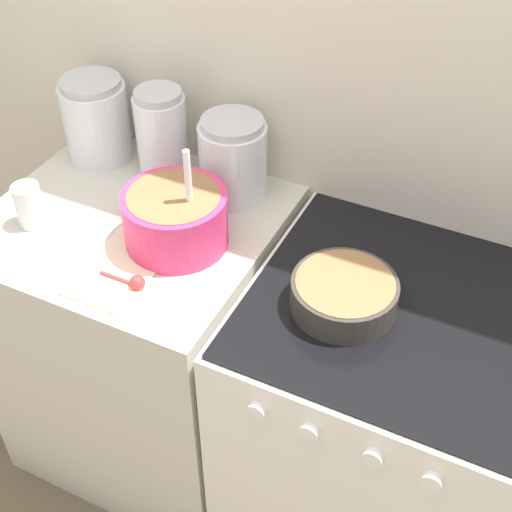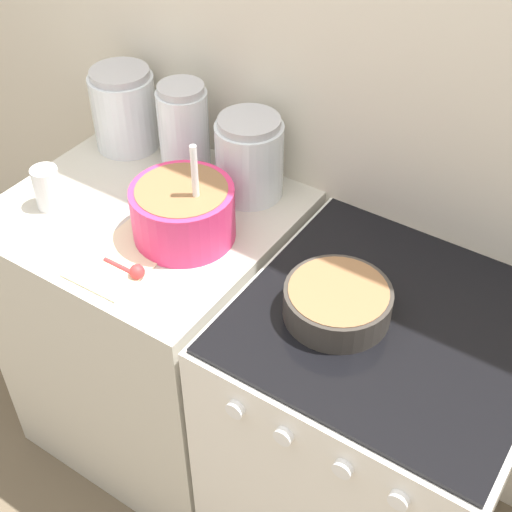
{
  "view_description": "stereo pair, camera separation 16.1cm",
  "coord_description": "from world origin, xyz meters",
  "px_view_note": "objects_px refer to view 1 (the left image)",
  "views": [
    {
      "loc": [
        0.55,
        -0.8,
        2.01
      ],
      "look_at": [
        0.02,
        0.29,
        0.95
      ],
      "focal_mm": 50.0,
      "sensor_mm": 36.0,
      "label": 1
    },
    {
      "loc": [
        0.69,
        -0.72,
        2.01
      ],
      "look_at": [
        0.02,
        0.29,
        0.95
      ],
      "focal_mm": 50.0,
      "sensor_mm": 36.0,
      "label": 2
    }
  ],
  "objects_px": {
    "stove": "(375,427)",
    "storage_jar_middle": "(162,140)",
    "tin_can": "(29,205)",
    "mixing_bowl": "(175,216)",
    "baking_pan": "(344,294)",
    "storage_jar_left": "(97,124)",
    "storage_jar_right": "(233,163)"
  },
  "relations": [
    {
      "from": "stove",
      "to": "storage_jar_middle",
      "type": "xyz_separation_m",
      "value": [
        -0.72,
        0.21,
        0.55
      ]
    },
    {
      "from": "storage_jar_middle",
      "to": "tin_can",
      "type": "height_order",
      "value": "storage_jar_middle"
    },
    {
      "from": "mixing_bowl",
      "to": "stove",
      "type": "bearing_deg",
      "value": 2.26
    },
    {
      "from": "baking_pan",
      "to": "storage_jar_middle",
      "type": "relative_size",
      "value": 0.94
    },
    {
      "from": "tin_can",
      "to": "mixing_bowl",
      "type": "bearing_deg",
      "value": 15.0
    },
    {
      "from": "storage_jar_middle",
      "to": "tin_can",
      "type": "relative_size",
      "value": 2.2
    },
    {
      "from": "stove",
      "to": "storage_jar_middle",
      "type": "distance_m",
      "value": 0.94
    },
    {
      "from": "baking_pan",
      "to": "storage_jar_middle",
      "type": "xyz_separation_m",
      "value": [
        -0.62,
        0.27,
        0.07
      ]
    },
    {
      "from": "storage_jar_left",
      "to": "storage_jar_right",
      "type": "distance_m",
      "value": 0.42
    },
    {
      "from": "baking_pan",
      "to": "tin_can",
      "type": "xyz_separation_m",
      "value": [
        -0.8,
        -0.06,
        0.02
      ]
    },
    {
      "from": "tin_can",
      "to": "stove",
      "type": "bearing_deg",
      "value": 7.42
    },
    {
      "from": "stove",
      "to": "tin_can",
      "type": "bearing_deg",
      "value": -172.58
    },
    {
      "from": "baking_pan",
      "to": "storage_jar_middle",
      "type": "height_order",
      "value": "storage_jar_middle"
    },
    {
      "from": "baking_pan",
      "to": "storage_jar_left",
      "type": "relative_size",
      "value": 1.01
    },
    {
      "from": "storage_jar_right",
      "to": "tin_can",
      "type": "xyz_separation_m",
      "value": [
        -0.39,
        -0.33,
        -0.04
      ]
    },
    {
      "from": "storage_jar_left",
      "to": "tin_can",
      "type": "height_order",
      "value": "storage_jar_left"
    },
    {
      "from": "baking_pan",
      "to": "storage_jar_middle",
      "type": "distance_m",
      "value": 0.67
    },
    {
      "from": "stove",
      "to": "storage_jar_middle",
      "type": "bearing_deg",
      "value": 163.51
    },
    {
      "from": "mixing_bowl",
      "to": "baking_pan",
      "type": "distance_m",
      "value": 0.44
    },
    {
      "from": "stove",
      "to": "mixing_bowl",
      "type": "xyz_separation_m",
      "value": [
        -0.55,
        -0.02,
        0.53
      ]
    },
    {
      "from": "storage_jar_left",
      "to": "storage_jar_right",
      "type": "xyz_separation_m",
      "value": [
        0.42,
        0.0,
        -0.01
      ]
    },
    {
      "from": "stove",
      "to": "tin_can",
      "type": "relative_size",
      "value": 7.94
    },
    {
      "from": "tin_can",
      "to": "storage_jar_left",
      "type": "bearing_deg",
      "value": 94.87
    },
    {
      "from": "mixing_bowl",
      "to": "storage_jar_right",
      "type": "relative_size",
      "value": 1.24
    },
    {
      "from": "storage_jar_right",
      "to": "tin_can",
      "type": "relative_size",
      "value": 1.94
    },
    {
      "from": "mixing_bowl",
      "to": "storage_jar_right",
      "type": "distance_m",
      "value": 0.24
    },
    {
      "from": "mixing_bowl",
      "to": "storage_jar_middle",
      "type": "xyz_separation_m",
      "value": [
        -0.18,
        0.24,
        0.03
      ]
    },
    {
      "from": "storage_jar_left",
      "to": "storage_jar_right",
      "type": "bearing_deg",
      "value": 0.0
    },
    {
      "from": "mixing_bowl",
      "to": "storage_jar_left",
      "type": "bearing_deg",
      "value": 148.68
    },
    {
      "from": "storage_jar_left",
      "to": "tin_can",
      "type": "xyz_separation_m",
      "value": [
        0.03,
        -0.33,
        -0.04
      ]
    },
    {
      "from": "stove",
      "to": "storage_jar_left",
      "type": "distance_m",
      "value": 1.1
    },
    {
      "from": "mixing_bowl",
      "to": "tin_can",
      "type": "relative_size",
      "value": 2.41
    }
  ]
}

